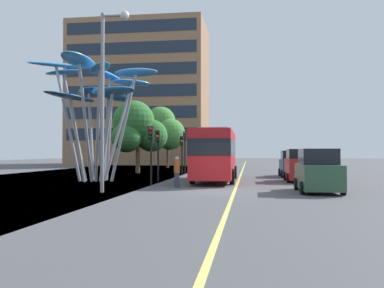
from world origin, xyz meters
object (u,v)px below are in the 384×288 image
object	(u,v)px
red_bus	(215,152)
pedestrian	(177,172)
car_parked_near	(318,172)
leaf_sculpture	(98,88)
traffic_light_kerb_near	(151,143)
traffic_light_kerb_far	(158,144)
traffic_light_island_mid	(182,147)
car_parked_far	(292,164)
traffic_light_opposite	(185,143)
car_parked_mid	(301,166)
street_lamp	(108,80)

from	to	relation	value
red_bus	pedestrian	size ratio (longest dim) A/B	5.86
car_parked_near	leaf_sculpture	bearing A→B (deg)	156.06
traffic_light_kerb_near	traffic_light_kerb_far	distance (m)	3.60
red_bus	leaf_sculpture	size ratio (longest dim) A/B	1.12
traffic_light_island_mid	car_parked_near	world-z (taller)	traffic_light_island_mid
traffic_light_island_mid	car_parked_far	bearing A→B (deg)	-3.93
traffic_light_island_mid	red_bus	bearing A→B (deg)	-63.44
car_parked_far	pedestrian	xyz separation A→B (m)	(-7.38, -11.46, -0.12)
traffic_light_opposite	traffic_light_kerb_far	bearing A→B (deg)	-92.04
traffic_light_kerb_near	car_parked_near	xyz separation A→B (m)	(9.02, -2.73, -1.53)
traffic_light_kerb_far	car_parked_mid	xyz separation A→B (m)	(9.46, 1.13, -1.46)
traffic_light_island_mid	car_parked_mid	distance (m)	11.15
red_bus	street_lamp	world-z (taller)	street_lamp
traffic_light_kerb_far	car_parked_near	size ratio (longest dim) A/B	0.85
traffic_light_kerb_far	car_parked_far	xyz separation A→B (m)	(9.48, 6.88, -1.50)
car_parked_near	traffic_light_island_mid	bearing A→B (deg)	123.05
leaf_sculpture	traffic_light_island_mid	size ratio (longest dim) A/B	2.72
leaf_sculpture	traffic_light_island_mid	bearing A→B (deg)	60.23
traffic_light_kerb_near	traffic_light_opposite	world-z (taller)	traffic_light_opposite
traffic_light_island_mid	pedestrian	xyz separation A→B (m)	(1.69, -12.08, -1.55)
red_bus	pedestrian	bearing A→B (deg)	-107.98
leaf_sculpture	traffic_light_island_mid	distance (m)	9.85
car_parked_near	pedestrian	xyz separation A→B (m)	(-7.30, 1.74, -0.13)
traffic_light_opposite	pedestrian	world-z (taller)	traffic_light_opposite
traffic_light_island_mid	pedestrian	world-z (taller)	traffic_light_island_mid
traffic_light_kerb_far	car_parked_near	xyz separation A→B (m)	(9.40, -6.32, -1.49)
leaf_sculpture	traffic_light_island_mid	world-z (taller)	leaf_sculpture
red_bus	traffic_light_kerb_far	xyz separation A→B (m)	(-3.81, -0.70, 0.54)
car_parked_near	pedestrian	world-z (taller)	car_parked_near
leaf_sculpture	car_parked_far	distance (m)	16.26
street_lamp	car_parked_near	bearing A→B (deg)	8.59
traffic_light_kerb_near	car_parked_far	bearing A→B (deg)	48.97
red_bus	street_lamp	bearing A→B (deg)	-118.11
traffic_light_opposite	car_parked_near	xyz separation A→B (m)	(9.06, -15.88, -1.78)
red_bus	traffic_light_opposite	distance (m)	9.56
street_lamp	pedestrian	xyz separation A→B (m)	(2.85, 3.27, -4.63)
car_parked_near	car_parked_mid	xyz separation A→B (m)	(0.06, 7.45, 0.04)
street_lamp	leaf_sculpture	bearing A→B (deg)	113.82
pedestrian	traffic_light_opposite	bearing A→B (deg)	97.08
red_bus	traffic_light_island_mid	world-z (taller)	red_bus
traffic_light_island_mid	car_parked_mid	size ratio (longest dim) A/B	0.85
leaf_sculpture	traffic_light_kerb_far	world-z (taller)	leaf_sculpture
leaf_sculpture	car_parked_mid	size ratio (longest dim) A/B	2.32
leaf_sculpture	car_parked_mid	bearing A→B (deg)	6.18
leaf_sculpture	pedestrian	world-z (taller)	leaf_sculpture
street_lamp	traffic_light_kerb_far	bearing A→B (deg)	84.51
traffic_light_kerb_near	car_parked_near	bearing A→B (deg)	-16.85
red_bus	traffic_light_opposite	bearing A→B (deg)	111.37
car_parked_near	pedestrian	bearing A→B (deg)	166.63
red_bus	traffic_light_opposite	xyz separation A→B (m)	(-3.47, 8.87, 0.82)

